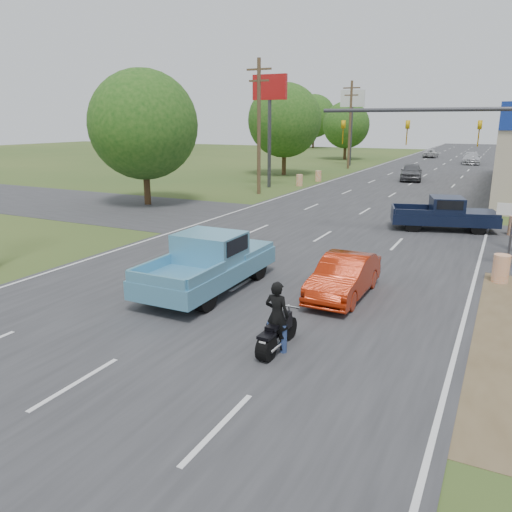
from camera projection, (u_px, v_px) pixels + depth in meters
The scene contains 24 objects.
ground at pixel (76, 384), 10.82m from camera, with size 200.00×200.00×0.00m, color #304B1E.
main_road at pixel (411, 184), 45.28m from camera, with size 15.00×180.00×0.02m, color #2D2D30.
cross_road at pixel (335, 229), 26.32m from camera, with size 120.00×10.00×0.02m, color #2D2D30.
utility_pole_5 at pixel (259, 124), 37.68m from camera, with size 2.00×0.28×10.00m.
utility_pole_6 at pixel (350, 123), 58.36m from camera, with size 2.00×0.28×10.00m.
tree_0 at pixel (143, 125), 32.76m from camera, with size 7.14×7.14×8.84m.
tree_1 at pixel (285, 120), 51.41m from camera, with size 7.56×7.56×9.36m.
tree_2 at pixel (346, 125), 72.56m from camera, with size 6.72×6.72×8.32m.
tree_4 at pixel (158, 114), 97.56m from camera, with size 9.24×9.24×11.44m.
tree_6 at pixel (314, 116), 104.01m from camera, with size 8.82×8.82×10.92m.
barrel_0 at pixel (501, 269), 17.55m from camera, with size 0.56×0.56×1.00m, color orange.
barrel_2 at pixel (299, 180), 43.68m from camera, with size 0.56×0.56×1.00m, color orange.
barrel_3 at pixel (318, 176), 46.99m from camera, with size 0.56×0.56×1.00m, color orange.
pole_sign_left_near at pixel (270, 100), 41.08m from camera, with size 3.00×0.35×9.20m.
pole_sign_left_far at pixel (352, 107), 61.76m from camera, with size 3.00×0.35×9.20m.
signal_mast at pixel (461, 138), 21.68m from camera, with size 9.12×0.40×7.00m.
red_convertible at pixel (344, 277), 16.03m from camera, with size 1.42×4.07×1.34m, color #9C1E07.
motorcycle at pixel (276, 335), 12.21m from camera, with size 0.60×1.96×1.00m.
rider at pixel (277, 319), 12.14m from camera, with size 0.63×0.41×1.72m, color black.
blue_pickup at pixel (211, 261), 16.74m from camera, with size 2.29×5.86×1.94m.
navy_pickup at pixel (446, 213), 25.88m from camera, with size 5.58×3.30×1.74m.
distant_car_grey at pixel (411, 172), 47.49m from camera, with size 1.93×4.79×1.63m, color #4E4F53.
distant_car_silver at pixel (471, 158), 65.71m from camera, with size 2.19×5.38×1.56m, color silver.
distant_car_white at pixel (431, 154), 77.65m from camera, with size 2.01×4.35×1.21m, color #BBBBBB.
Camera 1 is at (7.87, -6.91, 5.52)m, focal length 35.00 mm.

